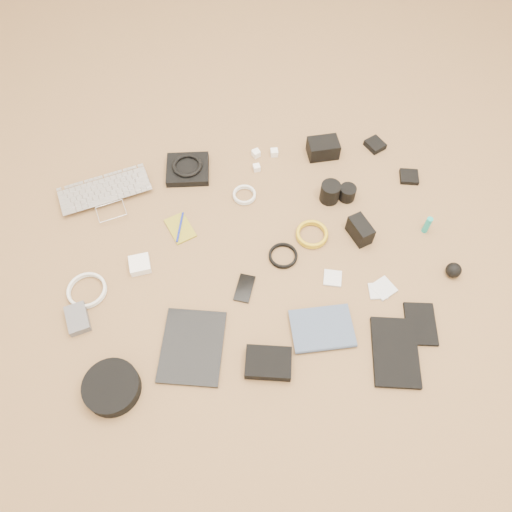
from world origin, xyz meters
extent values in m
cube|color=olive|center=(0.00, 0.00, -0.02)|extent=(4.00, 4.00, 0.04)
imported|color=silver|center=(-0.52, 0.35, 0.01)|extent=(0.40, 0.31, 0.03)
cube|color=black|center=(-0.20, 0.45, 0.02)|extent=(0.19, 0.18, 0.03)
torus|color=black|center=(-0.20, 0.45, 0.04)|extent=(0.16, 0.16, 0.02)
cube|color=white|center=(0.10, 0.49, 0.01)|extent=(0.03, 0.03, 0.03)
cube|color=white|center=(0.10, 0.49, 0.01)|extent=(0.04, 0.04, 0.03)
cube|color=white|center=(0.17, 0.48, 0.01)|extent=(0.03, 0.03, 0.03)
cube|color=white|center=(0.08, 0.41, 0.01)|extent=(0.03, 0.03, 0.03)
cube|color=black|center=(0.37, 0.44, 0.04)|extent=(0.13, 0.09, 0.07)
cube|color=black|center=(0.60, 0.44, 0.01)|extent=(0.09, 0.09, 0.03)
cube|color=olive|center=(-0.26, 0.18, 0.00)|extent=(0.12, 0.15, 0.01)
cylinder|color=#13209E|center=(-0.26, 0.18, 0.01)|extent=(0.05, 0.13, 0.01)
torus|color=silver|center=(0.01, 0.28, 0.01)|extent=(0.12, 0.12, 0.01)
cylinder|color=black|center=(0.34, 0.21, 0.04)|extent=(0.09, 0.09, 0.08)
cylinder|color=black|center=(0.41, 0.20, 0.03)|extent=(0.07, 0.07, 0.06)
cube|color=black|center=(0.69, 0.25, 0.01)|extent=(0.09, 0.09, 0.02)
cube|color=white|center=(-0.42, 0.04, 0.02)|extent=(0.08, 0.08, 0.03)
torus|color=silver|center=(-0.61, -0.03, 0.01)|extent=(0.15, 0.15, 0.01)
torus|color=black|center=(0.10, -0.02, 0.00)|extent=(0.14, 0.14, 0.01)
torus|color=gold|center=(0.23, 0.05, 0.01)|extent=(0.15, 0.15, 0.01)
cube|color=black|center=(0.40, 0.02, 0.04)|extent=(0.08, 0.12, 0.08)
cylinder|color=teal|center=(0.66, -0.01, 0.04)|extent=(0.03, 0.03, 0.08)
cube|color=#545459|center=(-0.65, -0.14, 0.01)|extent=(0.09, 0.12, 0.03)
cube|color=black|center=(-0.27, -0.31, 0.01)|extent=(0.27, 0.31, 0.01)
cube|color=black|center=(-0.06, -0.12, 0.00)|extent=(0.10, 0.12, 0.01)
cube|color=silver|center=(0.26, -0.14, 0.00)|extent=(0.08, 0.08, 0.01)
cube|color=silver|center=(0.40, -0.23, 0.00)|extent=(0.07, 0.07, 0.01)
cube|color=silver|center=(0.42, -0.22, 0.01)|extent=(0.10, 0.10, 0.01)
sphere|color=black|center=(0.68, -0.21, 0.03)|extent=(0.07, 0.07, 0.06)
cylinder|color=black|center=(-0.54, -0.40, 0.02)|extent=(0.20, 0.20, 0.05)
cube|color=black|center=(-0.04, -0.41, 0.02)|extent=(0.17, 0.14, 0.04)
imported|color=#3C4B65|center=(0.16, -0.41, 0.01)|extent=(0.22, 0.17, 0.02)
cube|color=black|center=(0.38, -0.45, 0.01)|extent=(0.20, 0.27, 0.02)
cube|color=black|center=(0.50, -0.37, 0.01)|extent=(0.13, 0.17, 0.01)
camera|label=1|loc=(-0.18, -0.93, 1.59)|focal=35.00mm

